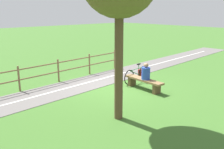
# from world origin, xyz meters

# --- Properties ---
(ground_plane) EXTENTS (80.00, 80.00, 0.00)m
(ground_plane) POSITION_xyz_m (0.00, 0.00, 0.00)
(ground_plane) COLOR #3D6B28
(paved_path) EXTENTS (4.01, 36.05, 0.02)m
(paved_path) POSITION_xyz_m (1.26, 4.00, 0.01)
(paved_path) COLOR #66605E
(paved_path) RESTS_ON ground_plane
(path_centre_line) EXTENTS (1.92, 31.95, 0.00)m
(path_centre_line) POSITION_xyz_m (1.26, 4.00, 0.02)
(path_centre_line) COLOR silver
(path_centre_line) RESTS_ON paved_path
(bench) EXTENTS (1.96, 0.50, 0.47)m
(bench) POSITION_xyz_m (-0.96, -0.62, 0.33)
(bench) COLOR brown
(bench) RESTS_ON ground_plane
(person_seated) EXTENTS (0.38, 0.38, 0.71)m
(person_seated) POSITION_xyz_m (-1.07, -0.61, 0.77)
(person_seated) COLOR #2847B7
(person_seated) RESTS_ON bench
(bicycle) EXTENTS (0.20, 1.77, 0.87)m
(bicycle) POSITION_xyz_m (-0.01, -1.21, 0.37)
(bicycle) COLOR black
(bicycle) RESTS_ON ground_plane
(backpack) EXTENTS (0.35, 0.35, 0.45)m
(backpack) POSITION_xyz_m (0.31, -1.91, 0.22)
(backpack) COLOR maroon
(backpack) RESTS_ON ground_plane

